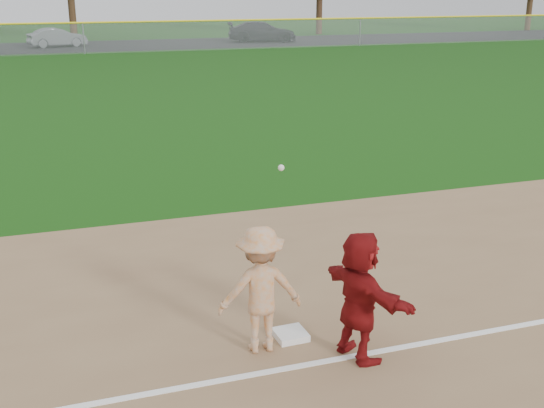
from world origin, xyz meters
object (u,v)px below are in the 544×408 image
object	(u,v)px
base_runner	(360,296)
car_mid	(57,37)
first_base	(290,335)
car_right	(262,32)

from	to	relation	value
base_runner	car_mid	bearing A→B (deg)	-11.49
first_base	base_runner	world-z (taller)	base_runner
first_base	car_mid	distance (m)	46.11
first_base	base_runner	distance (m)	1.20
car_mid	car_right	bearing A→B (deg)	-105.18
first_base	car_right	world-z (taller)	car_right
car_mid	first_base	bearing A→B (deg)	167.48
first_base	car_right	xyz separation A→B (m)	(14.44, 45.77, 0.73)
base_runner	first_base	bearing A→B (deg)	27.92
car_mid	base_runner	bearing A→B (deg)	168.21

